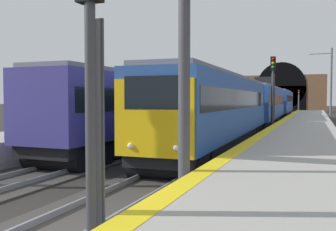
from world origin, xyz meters
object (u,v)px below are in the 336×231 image
railway_signal_mid (273,88)px  catenary_mast_near (331,85)px  overhead_signal_gantry (39,11)px  railway_signal_far (299,99)px  train_adjacent_platform (196,104)px  train_main_approaching (263,104)px  railway_signal_near (91,72)px

railway_signal_mid → catenary_mast_near: (16.14, -4.59, 0.75)m
overhead_signal_gantry → catenary_mast_near: bearing=-12.7°
railway_signal_far → catenary_mast_near: catenary_mast_near is taller
railway_signal_mid → overhead_signal_gantry: size_ratio=0.70×
train_adjacent_platform → catenary_mast_near: 19.39m
railway_signal_mid → overhead_signal_gantry: overhead_signal_gantry is taller
train_main_approaching → railway_signal_mid: 9.11m
railway_signal_near → catenary_mast_near: catenary_mast_near is taller
railway_signal_mid → railway_signal_far: (47.54, -0.00, -0.89)m
railway_signal_mid → railway_signal_far: railway_signal_mid is taller
railway_signal_near → overhead_signal_gantry: overhead_signal_gantry is taller
train_main_approaching → railway_signal_far: size_ratio=12.42×
train_main_approaching → catenary_mast_near: bearing=138.1°
railway_signal_near → overhead_signal_gantry: size_ratio=0.61×
train_adjacent_platform → railway_signal_near: 26.29m
train_main_approaching → railway_signal_mid: railway_signal_mid is taller
railway_signal_far → catenary_mast_near: 31.77m
train_adjacent_platform → catenary_mast_near: (16.02, -10.73, 1.98)m
railway_signal_near → overhead_signal_gantry: (3.70, 3.97, 1.99)m
railway_signal_near → railway_signal_mid: 25.43m
railway_signal_near → overhead_signal_gantry: bearing=-133.0°
train_main_approaching → railway_signal_far: bearing=176.6°
railway_signal_far → overhead_signal_gantry: size_ratio=0.53×
railway_signal_far → catenary_mast_near: (-31.40, -4.59, 1.64)m
train_adjacent_platform → overhead_signal_gantry: overhead_signal_gantry is taller
train_adjacent_platform → railway_signal_far: bearing=-7.0°
railway_signal_far → catenary_mast_near: size_ratio=0.54×
railway_signal_mid → railway_signal_far: size_ratio=1.32×
catenary_mast_near → overhead_signal_gantry: bearing=167.3°
railway_signal_near → overhead_signal_gantry: 5.78m
train_main_approaching → railway_signal_far: train_main_approaching is taller
train_main_approaching → train_adjacent_platform: train_main_approaching is taller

